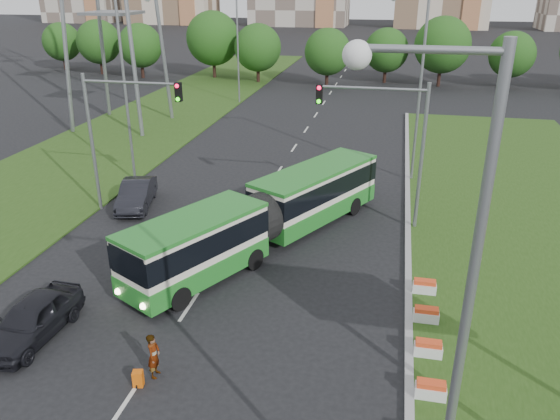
% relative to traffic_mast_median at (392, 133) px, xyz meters
% --- Properties ---
extents(ground, '(360.00, 360.00, 0.00)m').
position_rel_traffic_mast_median_xyz_m(ground, '(-4.78, -10.00, -5.35)').
color(ground, black).
rests_on(ground, ground).
extents(grass_median, '(14.00, 60.00, 0.15)m').
position_rel_traffic_mast_median_xyz_m(grass_median, '(8.22, -2.00, -5.27)').
color(grass_median, '#254413').
rests_on(grass_median, ground).
extents(median_kerb, '(0.30, 60.00, 0.18)m').
position_rel_traffic_mast_median_xyz_m(median_kerb, '(1.27, -2.00, -5.26)').
color(median_kerb, '#999999').
rests_on(median_kerb, ground).
extents(left_verge, '(12.00, 110.00, 0.10)m').
position_rel_traffic_mast_median_xyz_m(left_verge, '(-22.78, 15.00, -5.30)').
color(left_verge, '#254413').
rests_on(left_verge, ground).
extents(lane_markings, '(0.20, 100.00, 0.01)m').
position_rel_traffic_mast_median_xyz_m(lane_markings, '(-7.78, 10.00, -5.35)').
color(lane_markings, beige).
rests_on(lane_markings, ground).
extents(flower_planters, '(1.10, 11.50, 0.60)m').
position_rel_traffic_mast_median_xyz_m(flower_planters, '(1.92, -12.50, -4.90)').
color(flower_planters, silver).
rests_on(flower_planters, grass_median).
extents(traffic_mast_median, '(5.76, 0.32, 8.00)m').
position_rel_traffic_mast_median_xyz_m(traffic_mast_median, '(0.00, 0.00, 0.00)').
color(traffic_mast_median, gray).
rests_on(traffic_mast_median, ground).
extents(traffic_mast_left, '(5.76, 0.32, 8.00)m').
position_rel_traffic_mast_median_xyz_m(traffic_mast_left, '(-15.16, -1.00, 0.00)').
color(traffic_mast_left, gray).
rests_on(traffic_mast_left, ground).
extents(street_lamps, '(36.00, 60.00, 12.00)m').
position_rel_traffic_mast_median_xyz_m(street_lamps, '(-7.78, 0.00, 0.65)').
color(street_lamps, gray).
rests_on(street_lamps, ground).
extents(tree_line, '(120.00, 8.00, 9.00)m').
position_rel_traffic_mast_median_xyz_m(tree_line, '(5.22, 45.00, -0.85)').
color(tree_line, '#1D4712').
rests_on(tree_line, ground).
extents(articulated_bus, '(2.60, 16.65, 2.74)m').
position_rel_traffic_mast_median_xyz_m(articulated_bus, '(-6.23, -3.59, -3.67)').
color(articulated_bus, silver).
rests_on(articulated_bus, ground).
extents(car_left_near, '(2.09, 4.77, 1.60)m').
position_rel_traffic_mast_median_xyz_m(car_left_near, '(-12.83, -13.20, -4.55)').
color(car_left_near, black).
rests_on(car_left_near, ground).
extents(car_left_far, '(2.81, 5.08, 1.59)m').
position_rel_traffic_mast_median_xyz_m(car_left_far, '(-14.77, -0.23, -4.56)').
color(car_left_far, black).
rests_on(car_left_far, ground).
extents(pedestrian, '(0.43, 0.63, 1.68)m').
position_rel_traffic_mast_median_xyz_m(pedestrian, '(-7.36, -14.32, -4.51)').
color(pedestrian, gray).
rests_on(pedestrian, ground).
extents(shopping_trolley, '(0.34, 0.36, 0.58)m').
position_rel_traffic_mast_median_xyz_m(shopping_trolley, '(-7.71, -14.93, -5.06)').
color(shopping_trolley, '#D7570B').
rests_on(shopping_trolley, ground).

